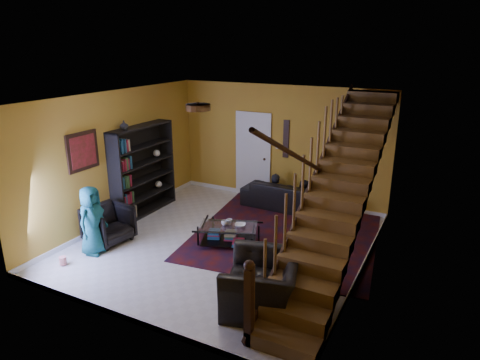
# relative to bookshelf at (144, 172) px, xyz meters

# --- Properties ---
(floor) EXTENTS (5.50, 5.50, 0.00)m
(floor) POSITION_rel_bookshelf_xyz_m (2.40, -0.60, -0.96)
(floor) COLOR beige
(floor) RESTS_ON ground
(room) EXTENTS (5.50, 5.50, 5.50)m
(room) POSITION_rel_bookshelf_xyz_m (1.07, 0.73, -0.91)
(room) COLOR #B67B28
(room) RESTS_ON ground
(staircase) EXTENTS (0.95, 5.02, 3.18)m
(staircase) POSITION_rel_bookshelf_xyz_m (4.53, -0.60, 0.43)
(staircase) COLOR brown
(staircase) RESTS_ON floor
(bookshelf) EXTENTS (0.35, 1.80, 2.00)m
(bookshelf) POSITION_rel_bookshelf_xyz_m (0.00, 0.00, 0.00)
(bookshelf) COLOR black
(bookshelf) RESTS_ON floor
(door) EXTENTS (0.82, 0.05, 2.05)m
(door) POSITION_rel_bookshelf_xyz_m (1.70, 2.12, 0.06)
(door) COLOR silver
(door) RESTS_ON floor
(framed_picture) EXTENTS (0.04, 0.74, 0.74)m
(framed_picture) POSITION_rel_bookshelf_xyz_m (-0.17, -1.50, 0.79)
(framed_picture) COLOR maroon
(framed_picture) RESTS_ON room
(wall_hanging) EXTENTS (0.14, 0.03, 0.90)m
(wall_hanging) POSITION_rel_bookshelf_xyz_m (2.55, 2.13, 0.59)
(wall_hanging) COLOR black
(wall_hanging) RESTS_ON room
(ceiling_fixture) EXTENTS (0.40, 0.40, 0.10)m
(ceiling_fixture) POSITION_rel_bookshelf_xyz_m (2.40, -1.40, 1.78)
(ceiling_fixture) COLOR #3F2814
(ceiling_fixture) RESTS_ON room
(rug) EXTENTS (3.98, 4.42, 0.02)m
(rug) POSITION_rel_bookshelf_xyz_m (3.30, 0.48, -0.95)
(rug) COLOR #440F0C
(rug) RESTS_ON floor
(sofa) EXTENTS (2.19, 0.91, 0.63)m
(sofa) POSITION_rel_bookshelf_xyz_m (2.85, 1.70, -0.65)
(sofa) COLOR black
(sofa) RESTS_ON floor
(armchair_left) EXTENTS (0.91, 0.89, 0.72)m
(armchair_left) POSITION_rel_bookshelf_xyz_m (0.35, -1.54, -0.60)
(armchair_left) COLOR black
(armchair_left) RESTS_ON floor
(armchair_right) EXTENTS (1.32, 1.43, 0.77)m
(armchair_right) POSITION_rel_bookshelf_xyz_m (3.90, -2.17, -0.58)
(armchair_right) COLOR black
(armchair_right) RESTS_ON floor
(person_adult_a) EXTENTS (0.47, 0.32, 1.23)m
(person_adult_a) POSITION_rel_bookshelf_xyz_m (2.47, 1.75, -0.80)
(person_adult_a) COLOR black
(person_adult_a) RESTS_ON sofa
(person_adult_b) EXTENTS (0.59, 0.47, 1.19)m
(person_adult_b) POSITION_rel_bookshelf_xyz_m (3.17, 1.75, -0.82)
(person_adult_b) COLOR black
(person_adult_b) RESTS_ON sofa
(person_child) EXTENTS (0.49, 0.68, 1.30)m
(person_child) POSITION_rel_bookshelf_xyz_m (0.45, -2.03, -0.32)
(person_child) COLOR #1C676B
(person_child) RESTS_ON armchair_left
(coffee_table) EXTENTS (1.23, 0.97, 0.41)m
(coffee_table) POSITION_rel_bookshelf_xyz_m (2.52, -0.65, -0.73)
(coffee_table) COLOR black
(coffee_table) RESTS_ON floor
(cup_a) EXTENTS (0.13, 0.13, 0.09)m
(cup_a) POSITION_rel_bookshelf_xyz_m (2.43, -0.65, -0.51)
(cup_a) COLOR #999999
(cup_a) RESTS_ON coffee_table
(cup_b) EXTENTS (0.14, 0.14, 0.10)m
(cup_b) POSITION_rel_bookshelf_xyz_m (2.49, -0.56, -0.50)
(cup_b) COLOR #999999
(cup_b) RESTS_ON coffee_table
(bowl) EXTENTS (0.26, 0.26, 0.05)m
(bowl) POSITION_rel_bookshelf_xyz_m (2.72, -0.56, -0.53)
(bowl) COLOR #999999
(bowl) RESTS_ON coffee_table
(vase) EXTENTS (0.18, 0.18, 0.19)m
(vase) POSITION_rel_bookshelf_xyz_m (-0.00, -0.50, 1.13)
(vase) COLOR #999999
(vase) RESTS_ON bookshelf
(popcorn_bucket) EXTENTS (0.15, 0.15, 0.14)m
(popcorn_bucket) POSITION_rel_bookshelf_xyz_m (0.30, -2.64, -0.87)
(popcorn_bucket) COLOR red
(popcorn_bucket) RESTS_ON rug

